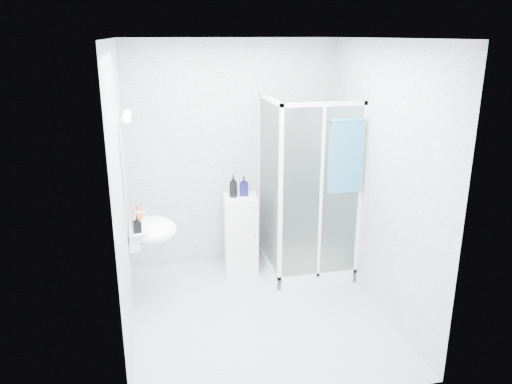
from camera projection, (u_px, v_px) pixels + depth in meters
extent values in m
cube|color=silver|center=(259.00, 188.00, 4.52)|extent=(2.40, 2.60, 2.60)
cube|color=#B5B7BA|center=(259.00, 314.00, 4.91)|extent=(2.40, 2.60, 0.01)
cube|color=white|center=(259.00, 39.00, 4.13)|extent=(2.40, 2.60, 0.01)
cube|color=white|center=(305.00, 264.00, 5.84)|extent=(0.90, 0.90, 0.12)
cube|color=white|center=(271.00, 100.00, 5.17)|extent=(0.04, 0.90, 0.04)
cube|color=white|center=(324.00, 104.00, 4.86)|extent=(0.90, 0.04, 0.04)
cube|color=white|center=(280.00, 202.00, 5.07)|extent=(0.04, 0.04, 2.00)
cube|color=white|center=(269.00, 187.00, 5.46)|extent=(0.02, 0.82, 1.84)
cube|color=white|center=(321.00, 196.00, 5.14)|extent=(0.82, 0.02, 1.84)
cube|color=white|center=(321.00, 196.00, 5.15)|extent=(0.03, 0.04, 1.84)
cylinder|color=silver|center=(298.00, 149.00, 5.82)|extent=(0.02, 0.02, 1.00)
cylinder|color=silver|center=(300.00, 109.00, 5.65)|extent=(0.09, 0.05, 0.09)
cylinder|color=silver|center=(300.00, 173.00, 5.95)|extent=(0.12, 0.04, 0.12)
cylinder|color=silver|center=(352.00, 124.00, 4.94)|extent=(0.03, 0.05, 0.03)
cube|color=white|center=(135.00, 236.00, 4.87)|extent=(0.10, 0.40, 0.18)
ellipsoid|color=white|center=(153.00, 230.00, 4.89)|extent=(0.46, 0.56, 0.20)
cube|color=white|center=(141.00, 226.00, 4.85)|extent=(0.16, 0.50, 0.02)
cylinder|color=silver|center=(134.00, 219.00, 4.82)|extent=(0.04, 0.04, 0.16)
cylinder|color=silver|center=(139.00, 212.00, 4.81)|extent=(0.12, 0.02, 0.02)
cube|color=white|center=(124.00, 162.00, 4.63)|extent=(0.02, 0.60, 0.70)
cylinder|color=silver|center=(122.00, 119.00, 4.36)|extent=(0.05, 0.04, 0.04)
sphere|color=white|center=(126.00, 119.00, 4.37)|extent=(0.08, 0.08, 0.08)
cylinder|color=silver|center=(123.00, 114.00, 4.66)|extent=(0.05, 0.04, 0.04)
sphere|color=white|center=(127.00, 114.00, 4.67)|extent=(0.08, 0.08, 0.08)
cylinder|color=silver|center=(203.00, 130.00, 5.53)|extent=(0.02, 0.04, 0.02)
sphere|color=silver|center=(203.00, 130.00, 5.51)|extent=(0.03, 0.03, 0.03)
cylinder|color=silver|center=(221.00, 129.00, 5.58)|extent=(0.02, 0.04, 0.02)
sphere|color=silver|center=(221.00, 129.00, 5.55)|extent=(0.03, 0.03, 0.03)
cube|color=white|center=(241.00, 233.00, 5.73)|extent=(0.40, 0.40, 0.90)
cube|color=white|center=(244.00, 239.00, 5.56)|extent=(0.33, 0.04, 0.76)
sphere|color=orange|center=(254.00, 235.00, 5.56)|extent=(0.03, 0.03, 0.03)
cube|color=teal|center=(346.00, 157.00, 5.02)|extent=(0.36, 0.04, 0.74)
cylinder|color=teal|center=(348.00, 121.00, 4.91)|extent=(0.36, 0.05, 0.05)
imported|color=black|center=(233.00, 186.00, 5.54)|extent=(0.10, 0.10, 0.25)
imported|color=#0A0D41|center=(244.00, 186.00, 5.60)|extent=(0.11, 0.12, 0.22)
imported|color=#C24316|center=(137.00, 213.00, 4.96)|extent=(0.15, 0.15, 0.15)
imported|color=black|center=(137.00, 224.00, 4.64)|extent=(0.09, 0.09, 0.16)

